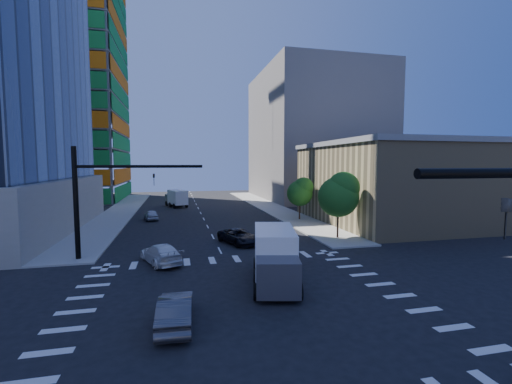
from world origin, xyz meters
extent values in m
plane|color=black|center=(0.00, 0.00, 0.00)|extent=(160.00, 160.00, 0.00)
cube|color=silver|center=(0.00, 0.00, 0.01)|extent=(20.00, 20.00, 0.01)
cube|color=#999791|center=(12.50, 40.00, 0.07)|extent=(5.00, 60.00, 0.15)
cube|color=#999791|center=(-12.50, 40.00, 0.07)|extent=(5.00, 60.00, 0.15)
cube|color=#178134|center=(-14.90, 62.00, 24.50)|extent=(0.12, 24.00, 49.00)
cube|color=#D2650C|center=(-27.50, 49.40, 24.50)|extent=(24.00, 0.12, 49.00)
cube|color=tan|center=(25.00, 22.00, 5.00)|extent=(20.00, 22.00, 10.00)
cube|color=slate|center=(25.00, 22.00, 10.30)|extent=(20.50, 22.50, 0.60)
cube|color=slate|center=(27.00, 55.00, 14.00)|extent=(24.00, 30.00, 28.00)
imported|color=black|center=(4.00, -11.50, 6.45)|extent=(0.16, 0.20, 1.00)
cylinder|color=black|center=(-11.50, 11.50, 4.65)|extent=(0.40, 0.40, 9.00)
cylinder|color=black|center=(-6.50, 11.50, 7.55)|extent=(10.00, 0.24, 0.24)
imported|color=black|center=(-5.50, 11.50, 6.45)|extent=(0.16, 0.20, 1.00)
cylinder|color=#382316|center=(12.50, 14.00, 1.29)|extent=(0.20, 0.20, 2.27)
sphere|color=#124512|center=(12.50, 14.00, 4.38)|extent=(4.16, 4.16, 4.16)
sphere|color=#377F2A|center=(12.90, 13.70, 5.35)|extent=(3.25, 3.25, 3.25)
cylinder|color=#382316|center=(12.80, 26.00, 1.11)|extent=(0.20, 0.20, 1.92)
sphere|color=#124512|center=(12.80, 26.00, 3.72)|extent=(3.52, 3.52, 3.52)
sphere|color=#377F2A|center=(13.20, 25.70, 4.55)|extent=(2.75, 2.75, 2.75)
imported|color=black|center=(2.13, 14.22, 0.71)|extent=(4.05, 5.63, 1.42)
imported|color=white|center=(-4.98, 9.19, 0.75)|extent=(3.83, 5.58, 1.50)
imported|color=#B2B5BB|center=(-7.15, 30.91, 0.70)|extent=(2.36, 4.31, 1.39)
imported|color=#4A494D|center=(-3.86, -1.72, 0.75)|extent=(1.82, 4.60, 1.49)
cube|color=white|center=(2.39, 2.52, 2.04)|extent=(3.72, 5.82, 2.79)
cube|color=#46464E|center=(2.39, 2.52, 1.34)|extent=(2.84, 2.44, 2.04)
cube|color=silver|center=(-3.78, 45.23, 1.81)|extent=(3.65, 5.23, 2.47)
cube|color=#46464E|center=(-3.78, 45.23, 1.19)|extent=(2.61, 2.31, 1.81)
camera|label=1|loc=(-3.73, -18.08, 7.77)|focal=24.00mm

